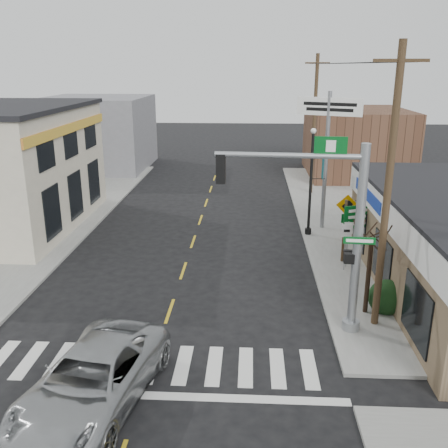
# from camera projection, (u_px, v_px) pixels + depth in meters

# --- Properties ---
(ground) EXTENTS (140.00, 140.00, 0.00)m
(ground) POSITION_uv_depth(u_px,v_px,m) (149.00, 371.00, 15.55)
(ground) COLOR black
(ground) RESTS_ON ground
(sidewalk_right) EXTENTS (6.00, 38.00, 0.13)m
(sidewalk_right) POSITION_uv_depth(u_px,v_px,m) (358.00, 237.00, 27.43)
(sidewalk_right) COLOR gray
(sidewalk_right) RESTS_ON ground
(sidewalk_left) EXTENTS (6.00, 38.00, 0.13)m
(sidewalk_left) POSITION_uv_depth(u_px,v_px,m) (38.00, 232.00, 28.36)
(sidewalk_left) COLOR gray
(sidewalk_left) RESTS_ON ground
(center_line) EXTENTS (0.12, 56.00, 0.01)m
(center_line) POSITION_uv_depth(u_px,v_px,m) (183.00, 270.00, 23.16)
(center_line) COLOR gold
(center_line) RESTS_ON ground
(crosswalk) EXTENTS (11.00, 2.20, 0.01)m
(crosswalk) POSITION_uv_depth(u_px,v_px,m) (152.00, 364.00, 15.93)
(crosswalk) COLOR silver
(crosswalk) RESTS_ON ground
(bldg_distant_right) EXTENTS (8.00, 10.00, 5.60)m
(bldg_distant_right) POSITION_uv_depth(u_px,v_px,m) (356.00, 142.00, 42.61)
(bldg_distant_right) COLOR brown
(bldg_distant_right) RESTS_ON ground
(bldg_distant_left) EXTENTS (9.00, 10.00, 6.40)m
(bldg_distant_left) POSITION_uv_depth(u_px,v_px,m) (98.00, 133.00, 45.59)
(bldg_distant_left) COLOR slate
(bldg_distant_left) RESTS_ON ground
(suv) EXTENTS (3.78, 6.32, 1.64)m
(suv) POSITION_uv_depth(u_px,v_px,m) (93.00, 379.00, 13.77)
(suv) COLOR #9DA0A2
(suv) RESTS_ON ground
(traffic_signal_pole) EXTENTS (5.38, 0.39, 6.81)m
(traffic_signal_pole) POSITION_uv_depth(u_px,v_px,m) (335.00, 220.00, 16.60)
(traffic_signal_pole) COLOR #94989D
(traffic_signal_pole) RESTS_ON sidewalk_right
(guide_sign) EXTENTS (1.73, 0.14, 3.03)m
(guide_sign) POSITION_uv_depth(u_px,v_px,m) (360.00, 223.00, 23.28)
(guide_sign) COLOR #463420
(guide_sign) RESTS_ON sidewalk_right
(fire_hydrant) EXTENTS (0.25, 0.25, 0.79)m
(fire_hydrant) POSITION_uv_depth(u_px,v_px,m) (392.00, 301.00, 18.96)
(fire_hydrant) COLOR #CFD012
(fire_hydrant) RESTS_ON sidewalk_right
(ped_crossing_sign) EXTENTS (1.11, 0.08, 2.87)m
(ped_crossing_sign) POSITION_uv_depth(u_px,v_px,m) (347.00, 212.00, 24.96)
(ped_crossing_sign) COLOR gray
(ped_crossing_sign) RESTS_ON sidewalk_right
(lamp_post) EXTENTS (0.76, 0.60, 5.84)m
(lamp_post) POSITION_uv_depth(u_px,v_px,m) (312.00, 174.00, 26.76)
(lamp_post) COLOR black
(lamp_post) RESTS_ON sidewalk_right
(dance_center_sign) EXTENTS (3.61, 0.23, 7.66)m
(dance_center_sign) POSITION_uv_depth(u_px,v_px,m) (328.00, 128.00, 27.21)
(dance_center_sign) COLOR gray
(dance_center_sign) RESTS_ON sidewalk_right
(bare_tree) EXTENTS (2.09, 2.09, 4.18)m
(bare_tree) POSITION_uv_depth(u_px,v_px,m) (373.00, 230.00, 18.03)
(bare_tree) COLOR black
(bare_tree) RESTS_ON sidewalk_right
(shrub_front) EXTENTS (1.39, 1.39, 1.04)m
(shrub_front) POSITION_uv_depth(u_px,v_px,m) (387.00, 298.00, 19.01)
(shrub_front) COLOR #1A3413
(shrub_front) RESTS_ON sidewalk_right
(shrub_back) EXTENTS (1.21, 1.21, 0.91)m
(shrub_back) POSITION_uv_depth(u_px,v_px,m) (418.00, 272.00, 21.54)
(shrub_back) COLOR black
(shrub_back) RESTS_ON sidewalk_right
(utility_pole_near) EXTENTS (1.70, 0.25, 9.75)m
(utility_pole_near) POSITION_uv_depth(u_px,v_px,m) (388.00, 190.00, 16.68)
(utility_pole_near) COLOR #41301B
(utility_pole_near) RESTS_ON sidewalk_right
(utility_pole_far) EXTENTS (1.70, 0.25, 9.76)m
(utility_pole_far) POSITION_uv_depth(u_px,v_px,m) (314.00, 124.00, 35.38)
(utility_pole_far) COLOR #412C1D
(utility_pole_far) RESTS_ON sidewalk_right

